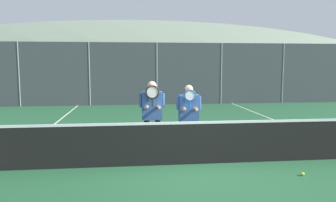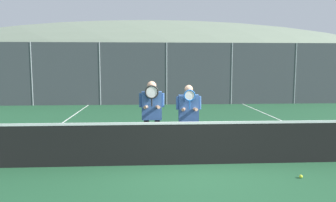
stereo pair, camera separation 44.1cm
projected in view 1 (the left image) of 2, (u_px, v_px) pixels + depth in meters
name	position (u px, v px, depth m)	size (l,w,h in m)	color
ground_plane	(195.00, 164.00, 7.41)	(120.00, 120.00, 0.00)	#1E4C2D
hill_distant	(138.00, 75.00, 64.76)	(103.63, 57.57, 20.15)	slate
clubhouse_building	(151.00, 69.00, 26.01)	(20.26, 5.50, 3.58)	#9EA3A8
fence_back	(157.00, 74.00, 18.00)	(21.89, 0.06, 3.41)	gray
tennis_net	(195.00, 142.00, 7.36)	(11.55, 0.09, 1.08)	gray
court_line_left_sideline	(36.00, 139.00, 9.89)	(0.05, 16.00, 0.01)	white
court_line_right_sideline	(305.00, 132.00, 10.85)	(0.05, 16.00, 0.01)	white
player_leftmost	(152.00, 111.00, 8.07)	(0.63, 0.34, 1.83)	black
player_center_left	(189.00, 113.00, 8.16)	(0.63, 0.34, 1.74)	#232838
car_far_left	(45.00, 85.00, 20.20)	(4.36, 2.05, 1.88)	#285638
car_left_of_center	(132.00, 85.00, 20.85)	(4.68, 2.05, 1.77)	#285638
car_center	(215.00, 84.00, 21.68)	(4.69, 2.08, 1.80)	navy
tennis_ball_on_court	(303.00, 174.00, 6.64)	(0.07, 0.07, 0.07)	#CCDB33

